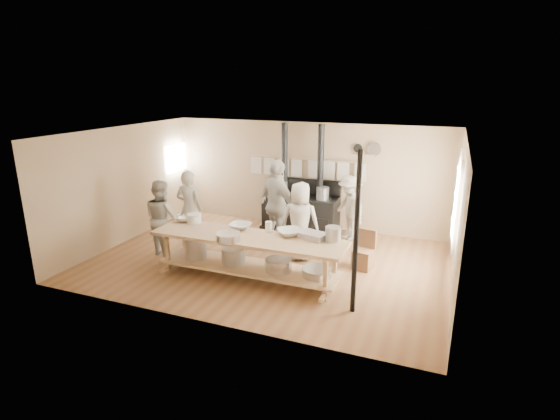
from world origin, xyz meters
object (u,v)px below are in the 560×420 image
(cook_by_window, at_px, (349,208))
(chair, at_px, (363,257))
(cook_far_left, at_px, (190,208))
(roasting_pan, at_px, (313,236))
(cook_left, at_px, (162,218))
(stove, at_px, (301,210))
(prep_table, at_px, (248,253))
(cook_right, at_px, (277,206))
(cook_center, at_px, (300,222))

(cook_by_window, relative_size, chair, 1.96)
(cook_far_left, height_order, roasting_pan, cook_far_left)
(cook_left, height_order, chair, cook_left)
(stove, relative_size, prep_table, 0.72)
(prep_table, height_order, cook_by_window, cook_by_window)
(cook_right, bearing_deg, roasting_pan, 165.79)
(stove, height_order, roasting_pan, stove)
(stove, xyz_separation_m, cook_center, (0.57, -1.76, 0.29))
(chair, xyz_separation_m, roasting_pan, (-0.75, -0.96, 0.68))
(cook_far_left, distance_m, chair, 3.91)
(cook_left, relative_size, cook_by_window, 1.07)
(cook_left, xyz_separation_m, cook_right, (2.12, 1.17, 0.18))
(roasting_pan, bearing_deg, stove, 112.90)
(stove, distance_m, cook_right, 1.45)
(stove, relative_size, roasting_pan, 5.35)
(prep_table, height_order, cook_far_left, cook_far_left)
(cook_far_left, distance_m, cook_center, 2.55)
(cook_by_window, bearing_deg, cook_far_left, -109.87)
(prep_table, height_order, chair, prep_table)
(chair, bearing_deg, cook_center, -167.65)
(prep_table, xyz_separation_m, chair, (1.89, 1.28, -0.29))
(stove, xyz_separation_m, cook_by_window, (1.24, -0.19, 0.23))
(cook_left, relative_size, chair, 2.10)
(prep_table, relative_size, cook_left, 2.24)
(cook_far_left, xyz_separation_m, roasting_pan, (3.11, -0.85, 0.06))
(cook_far_left, xyz_separation_m, chair, (3.85, 0.11, -0.62))
(stove, relative_size, chair, 3.40)
(prep_table, height_order, cook_left, cook_left)
(roasting_pan, bearing_deg, chair, 52.23)
(cook_right, relative_size, cook_by_window, 1.31)
(cook_far_left, relative_size, cook_left, 1.06)
(cook_right, bearing_deg, stove, -59.62)
(cook_left, xyz_separation_m, roasting_pan, (3.33, -0.15, 0.10))
(prep_table, xyz_separation_m, roasting_pan, (1.14, 0.32, 0.38))
(cook_by_window, distance_m, chair, 1.76)
(cook_center, relative_size, roasting_pan, 3.35)
(cook_far_left, relative_size, cook_by_window, 1.13)
(stove, height_order, cook_far_left, stove)
(prep_table, height_order, cook_right, cook_right)
(prep_table, relative_size, cook_right, 1.83)
(chair, bearing_deg, cook_by_window, 124.28)
(cook_far_left, xyz_separation_m, cook_left, (-0.22, -0.70, -0.04))
(cook_far_left, distance_m, cook_left, 0.74)
(cook_left, distance_m, cook_by_window, 4.16)
(cook_center, height_order, cook_by_window, cook_center)
(cook_center, distance_m, cook_right, 0.77)
(stove, distance_m, cook_center, 1.87)
(roasting_pan, bearing_deg, cook_left, 177.37)
(chair, bearing_deg, prep_table, -134.34)
(stove, xyz_separation_m, cook_far_left, (-1.97, -1.84, 0.33))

